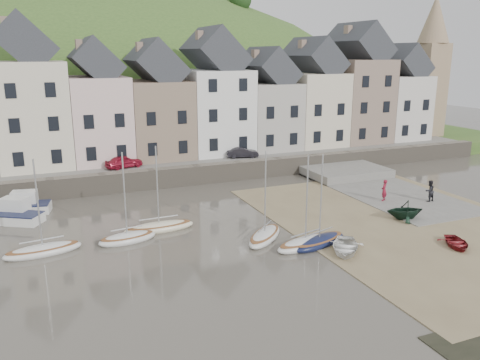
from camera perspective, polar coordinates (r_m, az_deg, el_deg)
name	(u,v)px	position (r m, az deg, el deg)	size (l,w,h in m)	color
ground	(275,246)	(32.16, 4.16, -7.69)	(160.00, 160.00, 0.00)	#484339
quay_land	(159,149)	(61.12, -9.46, 3.64)	(90.00, 30.00, 1.50)	#385723
quay_street	(186,161)	(50.05, -6.42, 2.26)	(70.00, 7.00, 0.10)	slate
seawall	(196,175)	(46.93, -5.18, 0.65)	(70.00, 1.20, 1.80)	slate
beach	(408,223)	(38.12, 19.15, -4.82)	(18.00, 26.00, 0.06)	#7A684A
slipway	(382,190)	(46.40, 16.36, -1.13)	(8.00, 18.00, 0.12)	slate
hillside	(100,225)	(92.00, -16.11, -5.13)	(134.40, 84.00, 84.00)	#385723
townhouse_terrace	(191,100)	(52.99, -5.83, 9.29)	(61.05, 8.00, 13.93)	white
church_spire	(431,63)	(69.76, 21.50, 12.71)	(4.00, 4.00, 18.00)	#997F60
sailboat_0	(43,250)	(33.11, -22.14, -7.62)	(4.90, 2.13, 6.32)	silver
sailboat_1	(127,238)	(33.47, -13.10, -6.64)	(4.07, 2.06, 6.32)	silver
sailboat_2	(159,227)	(35.08, -9.48, -5.46)	(5.11, 1.62, 6.32)	beige
sailboat_3	(265,236)	(33.05, 2.92, -6.54)	(4.23, 4.18, 6.32)	silver
sailboat_4	(305,243)	(32.09, 7.67, -7.33)	(4.84, 2.55, 6.32)	silver
sailboat_5	(319,241)	(32.48, 9.29, -7.12)	(4.87, 2.83, 6.32)	#12193A
motorboat_0	(8,214)	(40.21, -25.60, -3.64)	(5.56, 4.35, 1.70)	silver
motorboat_2	(17,206)	(42.02, -24.72, -2.79)	(5.55, 2.70, 1.70)	silver
rowboat_white	(345,247)	(31.50, 12.22, -7.67)	(2.44, 3.41, 0.71)	white
rowboat_green	(405,210)	(38.63, 18.79, -3.33)	(2.43, 2.81, 1.48)	black
rowboat_red	(457,243)	(34.59, 24.09, -6.75)	(1.89, 2.65, 0.55)	maroon
person_red	(384,190)	(42.64, 16.57, -1.16)	(0.67, 0.44, 1.83)	maroon
person_dark	(430,191)	(43.73, 21.37, -1.19)	(0.88, 0.68, 1.81)	black
car_left	(124,162)	(47.61, -13.47, 2.10)	(1.41, 3.51, 1.19)	maroon
car_right	(243,152)	(50.95, 0.31, 3.25)	(1.15, 3.28, 1.08)	black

